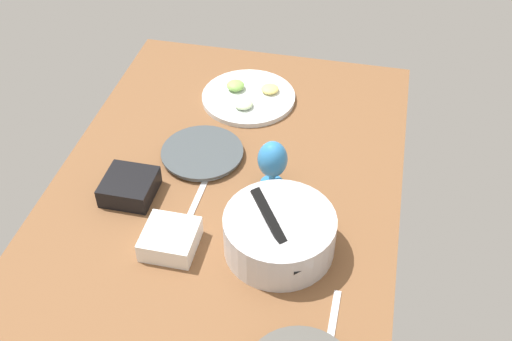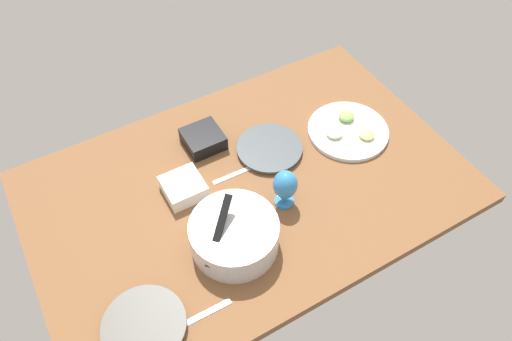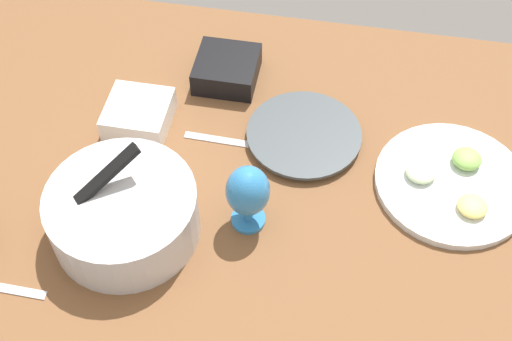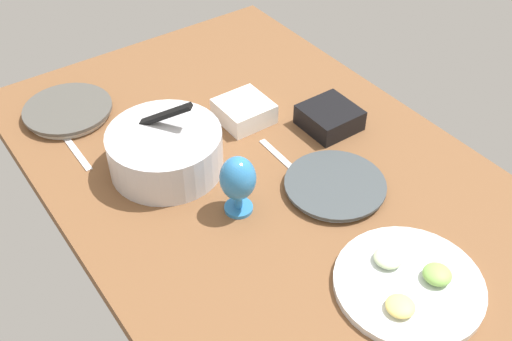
% 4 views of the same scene
% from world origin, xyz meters
% --- Properties ---
extents(ground_plane, '(1.60, 1.04, 0.04)m').
position_xyz_m(ground_plane, '(0.00, 0.00, -0.02)').
color(ground_plane, brown).
extents(dinner_plate_left, '(0.26, 0.26, 0.02)m').
position_xyz_m(dinner_plate_left, '(-0.16, -0.10, 0.01)').
color(dinner_plate_left, silver).
rests_on(dinner_plate_left, ground_plane).
extents(dinner_plate_right, '(0.26, 0.26, 0.03)m').
position_xyz_m(dinner_plate_right, '(0.54, 0.33, 0.01)').
color(dinner_plate_right, silver).
rests_on(dinner_plate_right, ground_plane).
extents(mixing_bowl, '(0.30, 0.30, 0.19)m').
position_xyz_m(mixing_bowl, '(0.17, 0.20, 0.06)').
color(mixing_bowl, silver).
rests_on(mixing_bowl, ground_plane).
extents(fruit_platter, '(0.33, 0.33, 0.05)m').
position_xyz_m(fruit_platter, '(-0.48, -0.03, 0.01)').
color(fruit_platter, silver).
rests_on(fruit_platter, ground_plane).
extents(hurricane_glass_blue, '(0.09, 0.09, 0.16)m').
position_xyz_m(hurricane_glass_blue, '(-0.07, 0.14, 0.10)').
color(hurricane_glass_blue, '#317EC1').
rests_on(hurricane_glass_blue, ground_plane).
extents(square_bowl_black, '(0.15, 0.15, 0.06)m').
position_xyz_m(square_bowl_black, '(0.06, -0.26, 0.03)').
color(square_bowl_black, black).
rests_on(square_bowl_black, ground_plane).
extents(square_bowl_white, '(0.14, 0.14, 0.06)m').
position_xyz_m(square_bowl_white, '(0.22, -0.08, 0.03)').
color(square_bowl_white, white).
rests_on(square_bowl_white, ground_plane).
extents(fork_by_left_plate, '(0.18, 0.02, 0.01)m').
position_xyz_m(fork_by_left_plate, '(0.02, -0.07, 0.00)').
color(fork_by_left_plate, silver).
rests_on(fork_by_left_plate, ground_plane).
extents(fork_by_right_plate, '(0.18, 0.02, 0.01)m').
position_xyz_m(fork_by_right_plate, '(0.37, 0.38, 0.00)').
color(fork_by_right_plate, silver).
rests_on(fork_by_right_plate, ground_plane).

